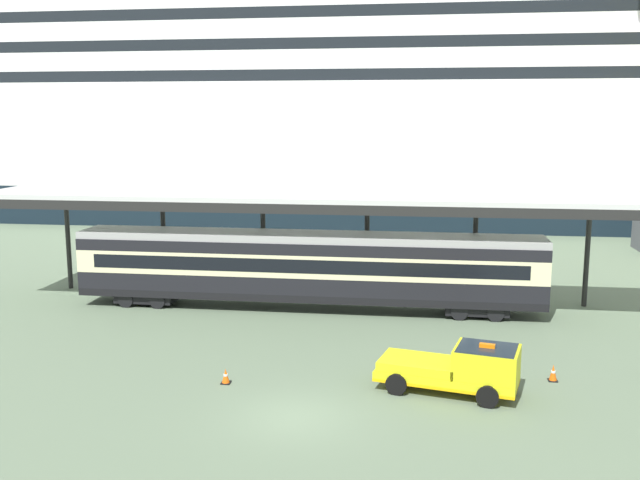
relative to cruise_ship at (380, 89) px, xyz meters
The scene contains 7 objects.
ground_plane 53.57m from the cruise_ship, 89.79° to the right, with size 400.00×400.00×0.00m, color #5C6F56.
cruise_ship is the anchor object (origin of this frame).
platform_canopy 38.28m from the cruise_ship, 92.48° to the right, with size 35.75×5.05×6.15m.
train_carriage 39.54m from the cruise_ship, 92.45° to the right, with size 24.71×2.81×4.11m.
service_truck 50.78m from the cruise_ship, 83.14° to the right, with size 5.52×3.13×2.02m.
traffic_cone_near 50.98m from the cruise_ship, 93.54° to the right, with size 0.36×0.36×0.59m.
traffic_cone_mid 49.83m from the cruise_ship, 78.56° to the right, with size 0.36×0.36×0.66m.
Camera 1 is at (4.02, -22.71, 10.16)m, focal length 39.89 mm.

